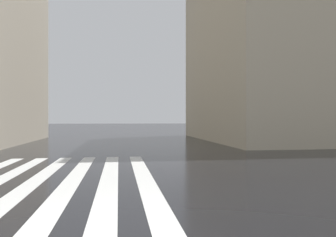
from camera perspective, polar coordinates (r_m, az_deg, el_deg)
zebra_crossing at (r=8.76m, az=-20.38°, el=-11.29°), size 13.00×5.50×0.01m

